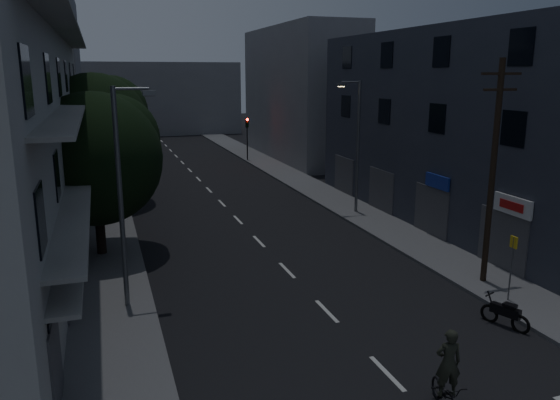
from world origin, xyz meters
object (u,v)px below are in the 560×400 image
bus_stop_sign (512,256)px  cyclist (447,385)px  utility_pole (493,169)px  motorcycle (505,314)px

bus_stop_sign → cyclist: (-6.32, -5.08, -1.11)m
utility_pole → cyclist: size_ratio=3.88×
bus_stop_sign → utility_pole: bearing=78.1°
utility_pole → bus_stop_sign: bearing=-101.9°
bus_stop_sign → motorcycle: bearing=-133.7°
utility_pole → cyclist: bearing=-133.7°
motorcycle → cyclist: (-4.85, -3.53, 0.32)m
motorcycle → cyclist: cyclist is taller
bus_stop_sign → motorcycle: bus_stop_sign is taller
utility_pole → motorcycle: utility_pole is taller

